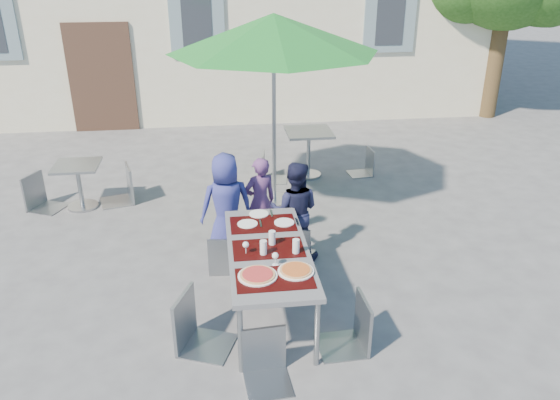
{
  "coord_description": "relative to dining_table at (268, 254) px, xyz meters",
  "views": [
    {
      "loc": [
        0.22,
        -4.08,
        3.43
      ],
      "look_at": [
        0.93,
        1.53,
        0.87
      ],
      "focal_mm": 35.0,
      "sensor_mm": 36.0,
      "label": 1
    }
  ],
  "objects": [
    {
      "name": "pizza_near_left",
      "position": [
        -0.15,
        -0.5,
        0.07
      ],
      "size": [
        0.36,
        0.36,
        0.03
      ],
      "color": "white",
      "rests_on": "dining_table"
    },
    {
      "name": "child_1",
      "position": [
        0.05,
        1.5,
        -0.11
      ],
      "size": [
        0.49,
        0.4,
        1.17
      ],
      "primitive_type": "imported",
      "rotation": [
        0.0,
        0.0,
        3.46
      ],
      "color": "#5B346A",
      "rests_on": "ground"
    },
    {
      "name": "ground",
      "position": [
        -0.7,
        -0.63,
        -0.7
      ],
      "size": [
        90.0,
        90.0,
        0.0
      ],
      "primitive_type": "plane",
      "color": "#4C4C4F",
      "rests_on": "ground"
    },
    {
      "name": "glassware",
      "position": [
        0.05,
        -0.07,
        0.13
      ],
      "size": [
        0.55,
        0.46,
        0.15
      ],
      "color": "silver",
      "rests_on": "dining_table"
    },
    {
      "name": "bg_chair_r_0",
      "position": [
        -1.88,
        3.06,
        -0.08
      ],
      "size": [
        0.57,
        0.57,
        1.04
      ],
      "color": "#93999F",
      "rests_on": "ground"
    },
    {
      "name": "chair_3",
      "position": [
        -0.74,
        -0.45,
        -0.08
      ],
      "size": [
        0.61,
        0.6,
        1.05
      ],
      "color": "#8E9499",
      "rests_on": "ground"
    },
    {
      "name": "chair_4",
      "position": [
        0.72,
        -0.65,
        -0.12
      ],
      "size": [
        0.46,
        0.45,
        0.98
      ],
      "color": "gray",
      "rests_on": "ground"
    },
    {
      "name": "chair_2",
      "position": [
        0.42,
        0.98,
        -0.15
      ],
      "size": [
        0.53,
        0.53,
        0.93
      ],
      "color": "gray",
      "rests_on": "ground"
    },
    {
      "name": "child_0",
      "position": [
        -0.37,
        1.29,
        -0.04
      ],
      "size": [
        0.7,
        0.51,
        1.31
      ],
      "primitive_type": "imported",
      "rotation": [
        0.0,
        0.0,
        3.3
      ],
      "color": "navy",
      "rests_on": "ground"
    },
    {
      "name": "dining_table",
      "position": [
        0.0,
        0.0,
        0.0
      ],
      "size": [
        0.8,
        1.85,
        0.76
      ],
      "color": "#48494D",
      "rests_on": "ground"
    },
    {
      "name": "child_2",
      "position": [
        0.43,
        1.1,
        -0.08
      ],
      "size": [
        0.67,
        0.49,
        1.24
      ],
      "primitive_type": "imported",
      "rotation": [
        0.0,
        0.0,
        2.88
      ],
      "color": "#191B38",
      "rests_on": "ground"
    },
    {
      "name": "cafe_table_0",
      "position": [
        -2.46,
        2.91,
        -0.26
      ],
      "size": [
        0.63,
        0.63,
        0.67
      ],
      "color": "#A1A3A9",
      "rests_on": "ground"
    },
    {
      "name": "bg_chair_r_1",
      "position": [
        2.04,
        3.69,
        -0.21
      ],
      "size": [
        0.4,
        0.4,
        0.84
      ],
      "color": "gray",
      "rests_on": "ground"
    },
    {
      "name": "chair_0",
      "position": [
        -0.41,
        0.85,
        -0.17
      ],
      "size": [
        0.43,
        0.43,
        0.91
      ],
      "color": "gray",
      "rests_on": "ground"
    },
    {
      "name": "place_settings",
      "position": [
        0.02,
        0.63,
        0.06
      ],
      "size": [
        0.66,
        0.47,
        0.01
      ],
      "color": "white",
      "rests_on": "dining_table"
    },
    {
      "name": "chair_1",
      "position": [
        0.09,
        1.02,
        -0.21
      ],
      "size": [
        0.41,
        0.41,
        0.84
      ],
      "color": "gray",
      "rests_on": "ground"
    },
    {
      "name": "patio_umbrella",
      "position": [
        0.37,
        2.62,
        1.77
      ],
      "size": [
        2.84,
        2.84,
        2.73
      ],
      "color": "#A1A3A9",
      "rests_on": "ground"
    },
    {
      "name": "cafe_table_1",
      "position": [
        1.06,
        3.72,
        -0.14
      ],
      "size": [
        0.74,
        0.74,
        0.79
      ],
      "color": "#A1A3A9",
      "rests_on": "ground"
    },
    {
      "name": "bg_chair_l_0",
      "position": [
        -3.04,
        2.97,
        -0.12
      ],
      "size": [
        0.58,
        0.57,
        0.98
      ],
      "color": "gray",
      "rests_on": "ground"
    },
    {
      "name": "chair_5",
      "position": [
        -0.13,
        -0.97,
        -0.18
      ],
      "size": [
        0.42,
        0.42,
        0.89
      ],
      "color": "gray",
      "rests_on": "ground"
    },
    {
      "name": "bg_chair_l_1",
      "position": [
        0.4,
        3.62,
        -0.18
      ],
      "size": [
        0.45,
        0.45,
        0.89
      ],
      "color": "gray",
      "rests_on": "ground"
    },
    {
      "name": "pizza_near_right",
      "position": [
        0.21,
        -0.46,
        0.07
      ],
      "size": [
        0.34,
        0.34,
        0.03
      ],
      "color": "white",
      "rests_on": "dining_table"
    }
  ]
}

